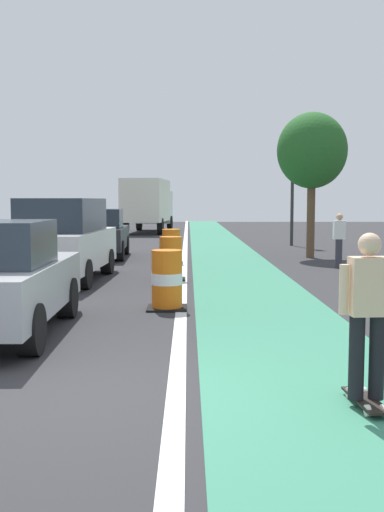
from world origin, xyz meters
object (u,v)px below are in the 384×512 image
at_px(traffic_barrel_front, 167,280).
at_px(traffic_barrel_back, 171,247).
at_px(parked_sedan_third, 98,234).
at_px(skateboarder_on_lane, 368,314).
at_px(traffic_barrel_mid, 171,259).
at_px(delivery_truck_down_block, 148,203).
at_px(traffic_light_corner, 293,166).
at_px(parked_suv_second, 63,239).
at_px(street_tree_sidewalk, 312,151).
at_px(pedestrian_crossing, 339,239).

relative_size(traffic_barrel_front, traffic_barrel_back, 1.00).
xyz_separation_m(parked_sedan_third, traffic_barrel_front, (2.72, -9.94, -0.30)).
xyz_separation_m(skateboarder_on_lane, traffic_barrel_front, (-2.11, 5.29, -0.38)).
xyz_separation_m(parked_sedan_third, traffic_barrel_mid, (2.67, -5.88, -0.30)).
relative_size(traffic_barrel_front, delivery_truck_down_block, 0.14).
bearing_deg(parked_sedan_third, traffic_barrel_back, -37.07).
relative_size(skateboarder_on_lane, traffic_light_corner, 0.33).
bearing_deg(parked_suv_second, traffic_barrel_front, -55.80).
height_order(skateboarder_on_lane, traffic_barrel_front, skateboarder_on_lane).
height_order(traffic_barrel_mid, street_tree_sidewalk, street_tree_sidewalk).
distance_m(traffic_barrel_back, traffic_light_corner, 9.66).
relative_size(traffic_barrel_front, street_tree_sidewalk, 0.22).
bearing_deg(street_tree_sidewalk, traffic_barrel_mid, -128.40).
relative_size(parked_suv_second, street_tree_sidewalk, 0.94).
distance_m(traffic_light_corner, pedestrian_crossing, 9.37).
xyz_separation_m(traffic_barrel_back, pedestrian_crossing, (4.96, -1.35, 0.33)).
bearing_deg(traffic_barrel_mid, street_tree_sidewalk, 51.60).
bearing_deg(traffic_barrel_mid, delivery_truck_down_block, 95.16).
distance_m(traffic_barrel_mid, street_tree_sidewalk, 8.19).
distance_m(parked_sedan_third, pedestrian_crossing, 8.22).
bearing_deg(pedestrian_crossing, traffic_light_corner, 88.98).
relative_size(traffic_barrel_mid, pedestrian_crossing, 0.68).
bearing_deg(pedestrian_crossing, parked_suv_second, -160.34).
height_order(traffic_barrel_front, traffic_barrel_back, same).
distance_m(parked_suv_second, street_tree_sidewalk, 9.86).
xyz_separation_m(skateboarder_on_lane, pedestrian_crossing, (2.71, 11.94, -0.05)).
bearing_deg(street_tree_sidewalk, parked_suv_second, -140.66).
distance_m(skateboarder_on_lane, traffic_barrel_back, 13.49).
distance_m(traffic_barrel_back, pedestrian_crossing, 5.15).
relative_size(skateboarder_on_lane, parked_suv_second, 0.36).
height_order(traffic_light_corner, street_tree_sidewalk, traffic_light_corner).
xyz_separation_m(parked_suv_second, street_tree_sidewalk, (7.35, 6.02, 2.63)).
bearing_deg(traffic_light_corner, traffic_barrel_front, -107.63).
relative_size(parked_suv_second, traffic_barrel_front, 4.30).
distance_m(parked_suv_second, traffic_barrel_back, 4.80).
xyz_separation_m(parked_suv_second, delivery_truck_down_block, (0.63, 22.49, 0.81)).
xyz_separation_m(delivery_truck_down_block, pedestrian_crossing, (6.88, -19.81, -0.98)).
bearing_deg(delivery_truck_down_block, traffic_barrel_front, -85.53).
bearing_deg(traffic_barrel_mid, traffic_barrel_front, -89.35).
bearing_deg(traffic_light_corner, pedestrian_crossing, -91.02).
relative_size(delivery_truck_down_block, traffic_light_corner, 1.52).
distance_m(parked_sedan_third, traffic_barrel_front, 10.31).
distance_m(parked_suv_second, traffic_barrel_front, 4.83).
relative_size(parked_sedan_third, street_tree_sidewalk, 0.83).
distance_m(traffic_barrel_front, traffic_barrel_back, 8.00).
height_order(parked_sedan_third, street_tree_sidewalk, street_tree_sidewalk).
bearing_deg(traffic_barrel_mid, pedestrian_crossing, 28.02).
distance_m(skateboarder_on_lane, street_tree_sidewalk, 15.74).
relative_size(parked_sedan_third, traffic_light_corner, 0.82).
bearing_deg(traffic_barrel_back, delivery_truck_down_block, 95.95).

